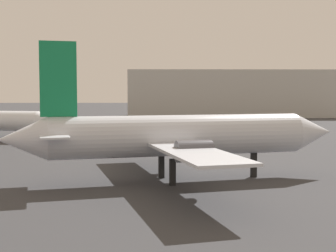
% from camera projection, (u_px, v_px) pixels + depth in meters
% --- Properties ---
extents(airplane_on_taxiway, '(29.16, 27.96, 11.54)m').
position_uv_depth(airplane_on_taxiway, '(176.00, 136.00, 41.14)').
color(airplane_on_taxiway, silver).
rests_on(airplane_on_taxiway, ground_plane).
extents(terminal_building, '(62.46, 19.46, 13.60)m').
position_uv_depth(terminal_building, '(234.00, 94.00, 145.63)').
color(terminal_building, '#B7B7B2').
rests_on(terminal_building, ground_plane).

